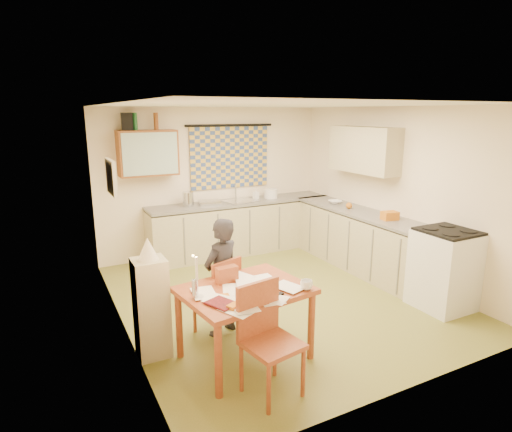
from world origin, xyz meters
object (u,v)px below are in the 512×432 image
counter_back (242,227)px  person (222,277)px  counter_right (364,242)px  dining_table (245,323)px  chair_far (217,310)px  shelf_stand (151,308)px  stove (445,269)px

counter_back → person: size_ratio=2.49×
counter_back → counter_right: size_ratio=1.12×
counter_right → person: 2.87m
dining_table → person: 0.63m
chair_far → person: (0.04, -0.03, 0.39)m
counter_back → dining_table: (-1.43, -3.07, -0.07)m
chair_far → shelf_stand: 0.80m
dining_table → shelf_stand: (-0.81, 0.47, 0.13)m
counter_back → person: person is taller
counter_back → chair_far: (-1.49, -2.48, -0.18)m
counter_right → chair_far: size_ratio=3.31×
stove → person: 2.83m
shelf_stand → dining_table: bearing=-30.4°
counter_right → stove: bearing=-90.0°
shelf_stand → counter_back: bearing=49.3°
counter_back → dining_table: bearing=-115.0°
counter_right → shelf_stand: (-3.54, -0.93, 0.06)m
counter_right → stove: stove is taller
dining_table → person: bearing=83.1°
stove → person: person is taller
counter_back → stove: size_ratio=3.26×
counter_back → chair_far: size_ratio=3.70×
dining_table → chair_far: chair_far is taller
person → counter_back: bearing=-143.8°
counter_back → chair_far: counter_back is taller
dining_table → counter_right: bearing=19.3°
counter_right → dining_table: counter_right is taller
counter_back → dining_table: counter_back is taller
counter_back → counter_right: bearing=-52.1°
stove → chair_far: size_ratio=1.14×
stove → person: (-2.74, 0.66, 0.16)m
counter_back → stove: (1.30, -3.17, 0.05)m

